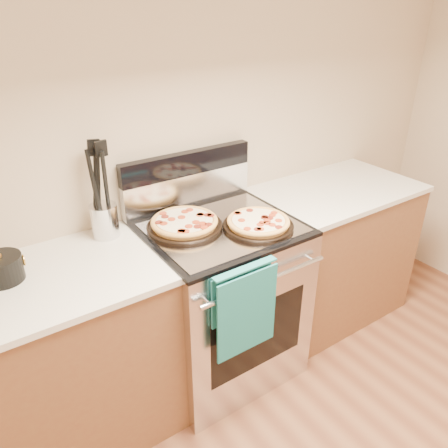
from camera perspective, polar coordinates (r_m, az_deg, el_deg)
wall_back at (r=2.32m, az=-5.52°, el=12.63°), size 4.00×0.00×4.00m
range_body at (r=2.44m, az=-0.49°, el=-10.05°), size 0.76×0.68×0.90m
oven_window at (r=2.23m, az=4.44°, el=-14.33°), size 0.56×0.01×0.40m
cooktop at (r=2.19m, az=-0.54°, el=-0.46°), size 0.76×0.68×0.02m
backsplash_lower at (r=2.39m, az=-4.69°, el=4.53°), size 0.76×0.06×0.18m
backsplash_upper at (r=2.34m, az=-4.83°, el=7.92°), size 0.76×0.06×0.12m
oven_handle at (r=1.99m, az=5.52°, el=-7.42°), size 0.70×0.03×0.03m
dish_towel at (r=1.99m, az=2.66°, el=-10.91°), size 0.32×0.05×0.42m
foil_sheet at (r=2.17m, az=-0.10°, el=-0.46°), size 0.70×0.55×0.01m
cabinet_left at (r=2.23m, az=-21.01°, el=-16.96°), size 1.00×0.62×0.88m
countertop_left at (r=1.96m, az=-23.22°, el=-7.24°), size 1.02×0.64×0.03m
cabinet_right at (r=2.96m, az=13.52°, el=-3.81°), size 1.00×0.62×0.88m
countertop_right at (r=2.76m, az=14.53°, el=4.31°), size 1.02×0.64×0.03m
pepperoni_pizza_back at (r=2.15m, az=-5.18°, el=0.09°), size 0.49×0.49×0.05m
pepperoni_pizza_front at (r=2.16m, az=4.51°, el=0.12°), size 0.36×0.36×0.05m
utensil_crock at (r=2.16m, az=-15.31°, el=0.44°), size 0.16×0.16×0.16m
saucepan at (r=1.99m, az=-26.99°, el=-5.35°), size 0.17×0.17×0.10m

